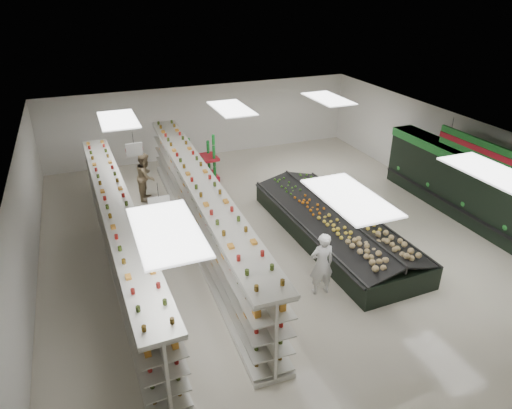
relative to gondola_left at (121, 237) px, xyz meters
name	(u,v)px	position (x,y,z in m)	size (l,w,h in m)	color
floor	(274,236)	(4.65, -0.12, -0.91)	(16.00, 16.00, 0.00)	beige
ceiling	(276,140)	(4.65, -0.12, 2.29)	(14.00, 16.00, 0.02)	white
wall_back	(204,121)	(4.65, 7.88, 0.69)	(14.00, 0.02, 3.20)	white
wall_front	(476,387)	(4.65, -8.12, 0.69)	(14.00, 0.02, 3.20)	white
wall_left	(23,233)	(-2.35, -0.12, 0.69)	(0.02, 16.00, 3.20)	white
wall_right	(455,160)	(11.65, -0.12, 0.69)	(0.02, 16.00, 3.20)	white
produce_wall_case	(475,188)	(11.18, -1.62, 0.33)	(0.93, 8.00, 2.20)	black
aisle_sign_near	(159,204)	(0.85, -2.12, 1.85)	(0.52, 0.06, 0.75)	white
aisle_sign_far	(134,149)	(0.85, 1.88, 1.85)	(0.52, 0.06, 0.75)	white
hortifruti_banner	(478,148)	(10.90, -1.62, 1.74)	(0.12, 3.20, 0.95)	#20782B
gondola_left	(121,237)	(0.00, 0.00, 0.00)	(1.19, 11.41, 1.97)	silver
gondola_center	(201,211)	(2.47, 0.55, 0.07)	(1.25, 12.31, 2.13)	silver
produce_island	(334,225)	(6.35, -0.91, -0.44)	(2.65, 6.92, 1.03)	black
soda_endcap	(199,161)	(3.63, 5.00, -0.04)	(1.46, 1.04, 1.79)	#B11424
shopper_main	(322,264)	(4.61, -3.24, -0.02)	(0.65, 0.42, 1.77)	silver
shopper_background	(146,176)	(1.37, 4.13, -0.01)	(0.87, 0.54, 1.78)	tan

